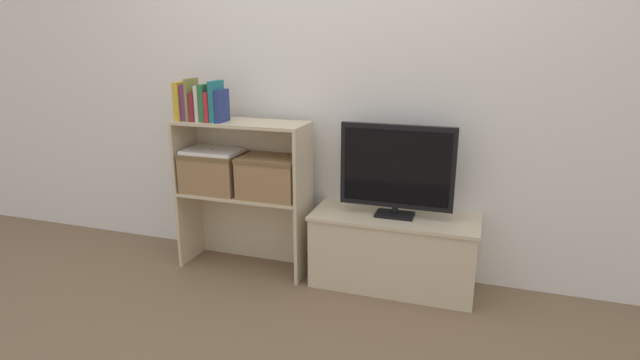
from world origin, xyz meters
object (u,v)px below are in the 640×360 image
tv_stand (393,251)px  book_forest (206,103)px  book_ivory (201,103)px  storage_basket_right (271,175)px  tv (397,169)px  book_crimson (212,107)px  book_mustard (182,101)px  book_maroon (197,106)px  book_olive (192,99)px  laptop (213,151)px  book_plum (188,102)px  storage_basket_left (214,170)px  book_navy (222,106)px  book_teal (216,101)px

tv_stand → book_forest: 1.43m
book_ivory → storage_basket_right: book_ivory is taller
tv_stand → tv: bearing=-90.0°
book_crimson → book_mustard: bearing=180.0°
book_crimson → book_forest: bearing=180.0°
book_forest → storage_basket_right: (0.40, 0.04, -0.43)m
book_maroon → book_olive: bearing=180.0°
tv → book_ivory: size_ratio=3.05×
book_maroon → laptop: bearing=28.7°
tv → book_plum: bearing=-176.3°
storage_basket_left → tv: bearing=2.2°
book_ivory → book_forest: book_forest is taller
book_plum → book_ivory: size_ratio=1.02×
book_olive → storage_basket_right: bearing=4.4°
book_crimson → book_navy: size_ratio=0.93×
book_teal → book_navy: (0.04, 0.00, -0.03)m
laptop → book_plum: bearing=-163.4°
tv → book_teal: (-1.09, -0.08, 0.35)m
tv_stand → book_crimson: 1.39m
book_olive → book_crimson: size_ratio=1.42×
book_navy → laptop: book_navy is taller
tv → book_olive: (-1.25, -0.08, 0.35)m
tv → book_forest: bearing=-175.9°
tv → book_mustard: book_mustard is taller
tv_stand → laptop: (-1.16, -0.05, 0.54)m
book_olive → book_maroon: (0.03, -0.00, -0.04)m
book_ivory → storage_basket_left: (0.04, 0.04, -0.43)m
tv → laptop: tv is taller
tv_stand → tv: size_ratio=1.49×
book_maroon → book_navy: book_navy is taller
book_mustard → laptop: 0.36m
book_teal → book_ivory: bearing=180.0°
book_crimson → laptop: book_crimson is taller
book_ivory → laptop: bearing=45.3°
laptop → tv_stand: bearing=2.3°
tv → book_maroon: book_maroon is taller
book_crimson → storage_basket_right: (0.36, 0.04, -0.41)m
laptop → book_teal: bearing=-28.4°
book_ivory → book_forest: size_ratio=0.96×
book_mustard → book_crimson: 0.21m
book_olive → tv_stand: bearing=3.8°
book_plum → book_maroon: (0.06, 0.00, -0.02)m
book_plum → book_forest: book_forest is taller
tv → book_teal: book_teal is taller
storage_basket_right → laptop: size_ratio=1.05×
book_plum → book_navy: size_ratio=1.13×
book_olive → book_navy: 0.21m
book_teal → book_navy: 0.04m
book_mustard → storage_basket_left: size_ratio=0.62×
book_maroon → book_navy: 0.18m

